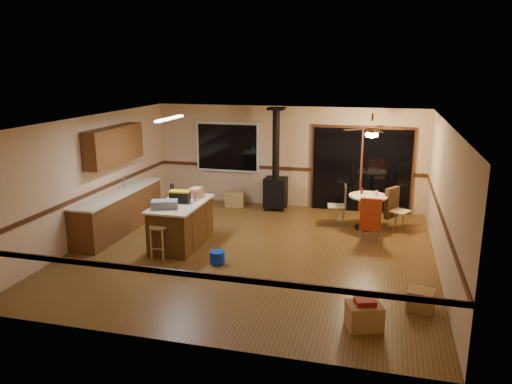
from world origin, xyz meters
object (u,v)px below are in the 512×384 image
(chair_right, at_px, (393,203))
(box_corner_b, at_px, (421,300))
(dining_table, at_px, (368,206))
(chair_near, at_px, (371,214))
(wood_stove, at_px, (276,182))
(chair_left, at_px, (341,200))
(toolbox_grey, at_px, (164,204))
(box_corner_a, at_px, (364,316))
(kitchen_island, at_px, (181,224))
(blue_bucket, at_px, (217,258))
(box_under_window, at_px, (235,199))
(toolbox_black, at_px, (180,197))
(bar_stool, at_px, (160,242))

(chair_right, relative_size, box_corner_b, 1.82)
(chair_right, distance_m, box_corner_b, 3.95)
(dining_table, bearing_deg, chair_near, -83.73)
(chair_near, xyz_separation_m, chair_right, (0.45, 1.03, 0.00))
(box_corner_b, bearing_deg, chair_near, 106.72)
(wood_stove, relative_size, chair_left, 4.89)
(toolbox_grey, xyz_separation_m, box_corner_a, (3.94, -2.03, -0.80))
(kitchen_island, relative_size, blue_bucket, 5.84)
(chair_left, bearing_deg, chair_near, -55.21)
(toolbox_grey, bearing_deg, box_under_window, 84.44)
(toolbox_black, height_order, box_corner_a, toolbox_black)
(chair_right, bearing_deg, chair_near, -113.53)
(box_corner_b, bearing_deg, chair_left, 111.89)
(chair_left, bearing_deg, wood_stove, 153.12)
(wood_stove, relative_size, bar_stool, 3.86)
(chair_near, bearing_deg, bar_stool, -153.40)
(toolbox_black, distance_m, chair_right, 4.75)
(toolbox_black, height_order, box_corner_b, toolbox_black)
(bar_stool, xyz_separation_m, box_corner_b, (4.73, -0.94, -0.17))
(kitchen_island, distance_m, toolbox_black, 0.56)
(dining_table, height_order, box_corner_a, dining_table)
(toolbox_grey, xyz_separation_m, box_corner_b, (4.75, -1.27, -0.82))
(box_corner_a, bearing_deg, box_corner_b, 43.44)
(wood_stove, relative_size, box_under_window, 5.14)
(chair_left, bearing_deg, box_corner_b, -68.11)
(dining_table, distance_m, chair_near, 0.89)
(wood_stove, xyz_separation_m, chair_left, (1.74, -0.88, -0.14))
(bar_stool, distance_m, chair_left, 4.33)
(kitchen_island, xyz_separation_m, chair_near, (3.74, 1.17, 0.14))
(wood_stove, height_order, toolbox_grey, wood_stove)
(bar_stool, bearing_deg, wood_stove, 69.45)
(chair_near, bearing_deg, kitchen_island, -162.62)
(toolbox_grey, relative_size, blue_bucket, 1.75)
(kitchen_island, distance_m, box_corner_b, 4.92)
(bar_stool, height_order, box_under_window, bar_stool)
(chair_right, xyz_separation_m, box_corner_a, (-0.39, -4.67, -0.42))
(toolbox_black, xyz_separation_m, chair_right, (4.20, 2.18, -0.41))
(toolbox_black, bearing_deg, dining_table, 29.03)
(box_corner_b, bearing_deg, blue_bucket, 165.29)
(blue_bucket, distance_m, dining_table, 3.86)
(box_under_window, bearing_deg, dining_table, -16.92)
(wood_stove, relative_size, box_corner_a, 5.32)
(blue_bucket, distance_m, chair_near, 3.36)
(dining_table, height_order, box_under_window, dining_table)
(toolbox_black, relative_size, chair_right, 0.56)
(chair_left, bearing_deg, box_under_window, 161.84)
(box_under_window, xyz_separation_m, box_corner_a, (3.60, -5.57, -0.02))
(kitchen_island, bearing_deg, box_corner_b, -20.35)
(kitchen_island, distance_m, wood_stove, 3.33)
(toolbox_black, distance_m, box_corner_a, 4.63)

